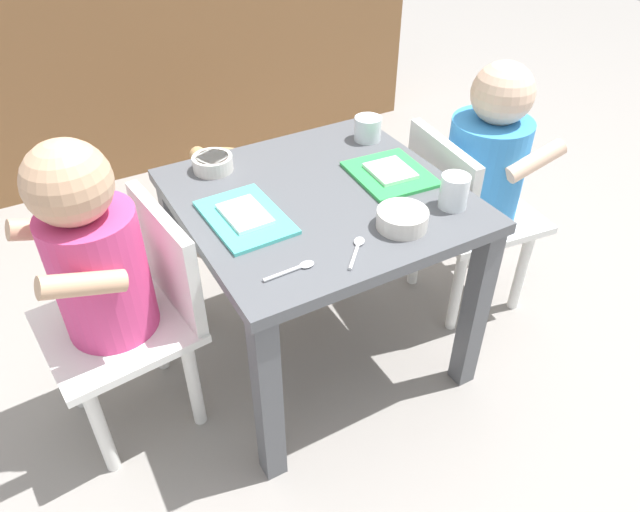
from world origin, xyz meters
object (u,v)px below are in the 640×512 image
at_px(dining_table, 320,227).
at_px(food_tray_right, 390,173).
at_px(water_cup_left, 454,193).
at_px(seated_child_right, 482,166).
at_px(seated_child_left, 103,265).
at_px(spoon_by_right_tray, 357,249).
at_px(dog, 251,182).
at_px(cereal_bowl_right_side, 213,163).
at_px(water_cup_right, 368,130).
at_px(food_tray_left, 245,217).
at_px(spoon_by_left_tray, 294,269).
at_px(cereal_bowl_left_side, 402,218).

bearing_deg(dining_table, food_tray_right, -2.33).
height_order(food_tray_right, water_cup_left, water_cup_left).
xyz_separation_m(dining_table, seated_child_right, (0.44, -0.01, 0.03)).
bearing_deg(seated_child_right, water_cup_left, -145.65).
bearing_deg(food_tray_right, seated_child_right, -0.32).
bearing_deg(seated_child_left, spoon_by_right_tray, -29.57).
bearing_deg(dog, cereal_bowl_right_side, -124.93).
bearing_deg(seated_child_left, water_cup_right, 11.04).
xyz_separation_m(food_tray_left, cereal_bowl_right_side, (0.02, 0.21, 0.01)).
bearing_deg(dining_table, water_cup_right, 36.22).
relative_size(water_cup_left, water_cup_right, 1.07).
height_order(food_tray_right, spoon_by_right_tray, food_tray_right).
bearing_deg(water_cup_right, spoon_by_left_tray, -136.99).
height_order(seated_child_left, cereal_bowl_right_side, seated_child_left).
bearing_deg(water_cup_left, seated_child_left, 162.91).
distance_m(food_tray_right, spoon_by_left_tray, 0.38).
height_order(dining_table, seated_child_left, seated_child_left).
height_order(seated_child_right, spoon_by_left_tray, seated_child_right).
distance_m(food_tray_left, water_cup_left, 0.41).
xyz_separation_m(water_cup_right, cereal_bowl_right_side, (-0.38, 0.04, -0.01)).
bearing_deg(water_cup_left, cereal_bowl_left_side, -175.93).
height_order(dog, spoon_by_right_tray, spoon_by_right_tray).
relative_size(food_tray_left, water_cup_right, 3.21).
height_order(water_cup_left, water_cup_right, water_cup_left).
distance_m(cereal_bowl_left_side, cereal_bowl_right_side, 0.45).
relative_size(dining_table, cereal_bowl_left_side, 5.70).
height_order(seated_child_right, water_cup_left, seated_child_right).
distance_m(water_cup_right, spoon_by_right_tray, 0.44).
xyz_separation_m(seated_child_right, water_cup_right, (-0.22, 0.17, 0.07)).
xyz_separation_m(dining_table, water_cup_right, (0.22, 0.16, 0.11)).
height_order(seated_child_left, food_tray_left, seated_child_left).
distance_m(seated_child_left, cereal_bowl_right_side, 0.34).
xyz_separation_m(seated_child_left, seated_child_right, (0.88, -0.04, -0.01)).
bearing_deg(spoon_by_left_tray, dining_table, 50.41).
distance_m(dog, water_cup_right, 0.46).
xyz_separation_m(seated_child_right, cereal_bowl_right_side, (-0.60, 0.21, 0.07)).
bearing_deg(spoon_by_right_tray, food_tray_left, 125.15).
bearing_deg(seated_child_left, cereal_bowl_left_side, -21.89).
bearing_deg(dining_table, cereal_bowl_right_side, 126.96).
xyz_separation_m(dog, cereal_bowl_right_side, (-0.20, -0.29, 0.26)).
xyz_separation_m(food_tray_left, spoon_by_right_tray, (0.13, -0.19, -0.00)).
bearing_deg(seated_child_left, spoon_by_left_tray, -38.72).
distance_m(dog, food_tray_right, 0.57).
bearing_deg(spoon_by_left_tray, food_tray_left, 93.14).
relative_size(food_tray_right, cereal_bowl_right_side, 2.13).
bearing_deg(seated_child_left, food_tray_left, -8.25).
relative_size(food_tray_right, spoon_by_left_tray, 1.88).
xyz_separation_m(seated_child_right, food_tray_right, (-0.27, 0.00, 0.05)).
bearing_deg(spoon_by_right_tray, cereal_bowl_left_side, 10.43).
distance_m(dining_table, dog, 0.52).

